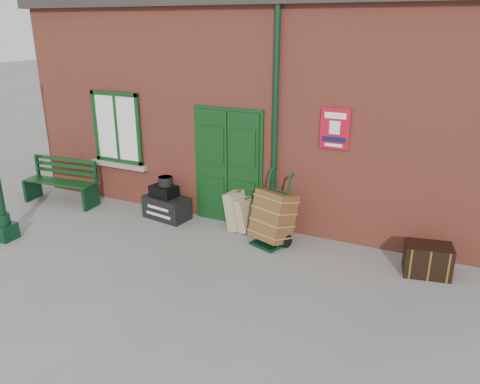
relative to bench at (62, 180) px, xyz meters
The scene contains 10 objects.
ground 4.17m from the bench, 12.16° to the right, with size 80.00×80.00×0.00m, color gray.
station_building 5.10m from the bench, 32.94° to the left, with size 10.30×4.30×4.36m.
bench is the anchor object (origin of this frame).
houdini_trunk 2.57m from the bench, ahead, with size 0.91×0.50×0.45m, color black.
strongbox 2.51m from the bench, ahead, with size 0.50×0.36×0.23m, color black.
hatbox 2.55m from the bench, ahead, with size 0.27×0.27×0.18m, color black.
suitcase_back 4.06m from the bench, ahead, with size 0.21×0.52×0.72m, color tan.
suitcase_front 4.25m from the bench, ahead, with size 0.19×0.46×0.62m, color tan.
porter_trolley 4.90m from the bench, ahead, with size 0.81×0.85×1.29m.
dark_trunk 7.48m from the bench, ahead, with size 0.69×0.45×0.50m, color black.
Camera 1 is at (3.56, -6.17, 3.69)m, focal length 35.00 mm.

